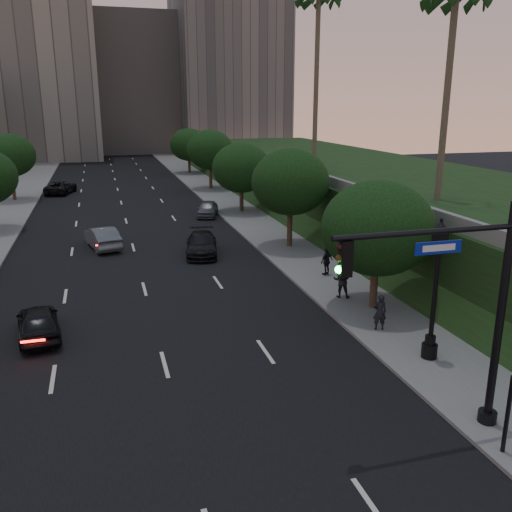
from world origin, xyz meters
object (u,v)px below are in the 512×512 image
object	(u,v)px
traffic_signal_mast	(468,319)
sedan_far_right	(208,209)
street_lamp	(434,296)
sedan_mid_left	(102,237)
sedan_far_left	(61,187)
pedestrian_b	(342,280)
sedan_near_right	(202,244)
sedan_near_left	(38,322)
pedestrian_c	(327,261)
pedestrian_a	(380,312)

from	to	relation	value
traffic_signal_mast	sedan_far_right	xyz separation A→B (m)	(-0.95, 33.87, -3.00)
traffic_signal_mast	street_lamp	size ratio (longest dim) A/B	1.25
sedan_mid_left	sedan_far_left	bearing A→B (deg)	-94.00
traffic_signal_mast	pedestrian_b	xyz separation A→B (m)	(1.47, 11.42, -2.63)
sedan_mid_left	sedan_near_right	distance (m)	7.12
sedan_mid_left	sedan_far_left	world-z (taller)	sedan_mid_left
sedan_near_left	sedan_near_right	bearing A→B (deg)	-136.97
sedan_near_left	sedan_near_right	world-z (taller)	sedan_near_right
traffic_signal_mast	pedestrian_c	bearing A→B (deg)	81.64
sedan_near_left	pedestrian_a	xyz separation A→B (m)	(14.05, -3.54, 0.24)
sedan_far_left	pedestrian_b	size ratio (longest dim) A/B	2.83
sedan_near_right	pedestrian_c	size ratio (longest dim) A/B	3.01
sedan_near_right	pedestrian_c	bearing A→B (deg)	-37.79
street_lamp	pedestrian_a	distance (m)	3.43
sedan_near_left	pedestrian_c	distance (m)	15.54
sedan_near_left	pedestrian_b	xyz separation A→B (m)	(14.20, 0.64, 0.35)
traffic_signal_mast	sedan_near_left	size ratio (longest dim) A/B	1.71
pedestrian_a	pedestrian_b	world-z (taller)	pedestrian_b
sedan_near_left	sedan_far_left	bearing A→B (deg)	-95.77
sedan_far_left	street_lamp	bearing A→B (deg)	124.47
traffic_signal_mast	pedestrian_a	bearing A→B (deg)	79.70
pedestrian_a	sedan_near_left	bearing A→B (deg)	1.51
sedan_near_right	pedestrian_a	xyz separation A→B (m)	(5.04, -14.51, 0.24)
sedan_near_left	sedan_far_right	size ratio (longest dim) A/B	1.03
sedan_near_left	sedan_mid_left	size ratio (longest dim) A/B	0.90
sedan_far_left	pedestrian_a	size ratio (longest dim) A/B	3.20
sedan_mid_left	sedan_far_right	world-z (taller)	sedan_mid_left
sedan_far_right	traffic_signal_mast	bearing A→B (deg)	-70.70
street_lamp	sedan_far_left	bearing A→B (deg)	109.00
sedan_mid_left	pedestrian_c	distance (m)	15.86
sedan_mid_left	sedan_far_right	xyz separation A→B (m)	(8.99, 8.64, -0.07)
street_lamp	sedan_far_left	xyz separation A→B (m)	(-15.86, 46.06, -1.93)
sedan_mid_left	sedan_near_right	size ratio (longest dim) A/B	0.94
pedestrian_a	sedan_mid_left	bearing A→B (deg)	-42.31
sedan_far_right	pedestrian_a	bearing A→B (deg)	-67.44
traffic_signal_mast	sedan_far_left	world-z (taller)	traffic_signal_mast
sedan_far_right	pedestrian_c	bearing A→B (deg)	-62.77
pedestrian_b	sedan_near_right	bearing A→B (deg)	-35.61
sedan_mid_left	pedestrian_b	size ratio (longest dim) A/B	2.54
pedestrian_a	sedan_far_right	bearing A→B (deg)	-69.48
sedan_near_right	pedestrian_a	bearing A→B (deg)	-60.15
sedan_far_right	pedestrian_b	world-z (taller)	pedestrian_b
street_lamp	pedestrian_a	bearing A→B (deg)	100.80
traffic_signal_mast	sedan_near_right	xyz separation A→B (m)	(-3.73, 21.75, -2.97)
sedan_mid_left	pedestrian_b	bearing A→B (deg)	116.41
traffic_signal_mast	pedestrian_a	world-z (taller)	traffic_signal_mast
sedan_near_left	traffic_signal_mast	bearing A→B (deg)	132.15
traffic_signal_mast	pedestrian_c	xyz separation A→B (m)	(2.21, 15.05, -2.72)
traffic_signal_mast	pedestrian_a	xyz separation A→B (m)	(1.32, 7.24, -2.73)
street_lamp	sedan_near_right	world-z (taller)	street_lamp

